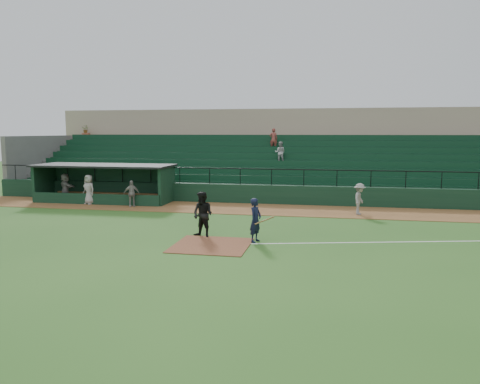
# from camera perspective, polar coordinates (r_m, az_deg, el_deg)

# --- Properties ---
(ground) EXTENTS (90.00, 90.00, 0.00)m
(ground) POSITION_cam_1_polar(r_m,az_deg,el_deg) (19.78, -2.79, -5.86)
(ground) COLOR #2B591C
(ground) RESTS_ON ground
(warning_track) EXTENTS (40.00, 4.00, 0.03)m
(warning_track) POSITION_cam_1_polar(r_m,az_deg,el_deg) (27.46, 1.20, -2.08)
(warning_track) COLOR brown
(warning_track) RESTS_ON ground
(home_plate_dirt) EXTENTS (3.00, 3.00, 0.03)m
(home_plate_dirt) POSITION_cam_1_polar(r_m,az_deg,el_deg) (18.83, -3.52, -6.50)
(home_plate_dirt) COLOR brown
(home_plate_dirt) RESTS_ON ground
(foul_line) EXTENTS (17.49, 4.44, 0.01)m
(foul_line) POSITION_cam_1_polar(r_m,az_deg,el_deg) (20.68, 20.26, -5.72)
(foul_line) COLOR white
(foul_line) RESTS_ON ground
(stadium_structure) EXTENTS (38.00, 13.08, 6.40)m
(stadium_structure) POSITION_cam_1_polar(r_m,az_deg,el_deg) (35.52, 3.54, 3.78)
(stadium_structure) COLOR black
(stadium_structure) RESTS_ON ground
(dugout) EXTENTS (8.90, 3.20, 2.42)m
(dugout) POSITION_cam_1_polar(r_m,az_deg,el_deg) (31.86, -15.85, 1.35)
(dugout) COLOR black
(dugout) RESTS_ON ground
(batter_at_plate) EXTENTS (1.11, 0.77, 1.82)m
(batter_at_plate) POSITION_cam_1_polar(r_m,az_deg,el_deg) (19.26, 1.91, -3.45)
(batter_at_plate) COLOR black
(batter_at_plate) RESTS_ON ground
(umpire) EXTENTS (1.17, 1.05, 1.97)m
(umpire) POSITION_cam_1_polar(r_m,az_deg,el_deg) (20.18, -4.56, -2.75)
(umpire) COLOR black
(umpire) RESTS_ON ground
(runner) EXTENTS (0.91, 1.24, 1.71)m
(runner) POSITION_cam_1_polar(r_m,az_deg,el_deg) (26.24, 14.37, -0.82)
(runner) COLOR gray
(runner) RESTS_ON warning_track
(dugout_player_a) EXTENTS (1.00, 0.77, 1.59)m
(dugout_player_a) POSITION_cam_1_polar(r_m,az_deg,el_deg) (28.87, -13.10, -0.18)
(dugout_player_a) COLOR gray
(dugout_player_a) RESTS_ON warning_track
(dugout_player_b) EXTENTS (1.05, 0.87, 1.84)m
(dugout_player_b) POSITION_cam_1_polar(r_m,az_deg,el_deg) (30.52, -17.95, 0.29)
(dugout_player_b) COLOR #A8A29D
(dugout_player_b) RESTS_ON warning_track
(dugout_player_c) EXTENTS (1.67, 1.38, 1.80)m
(dugout_player_c) POSITION_cam_1_polar(r_m,az_deg,el_deg) (32.60, -20.51, 0.58)
(dugout_player_c) COLOR #9A9590
(dugout_player_c) RESTS_ON warning_track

